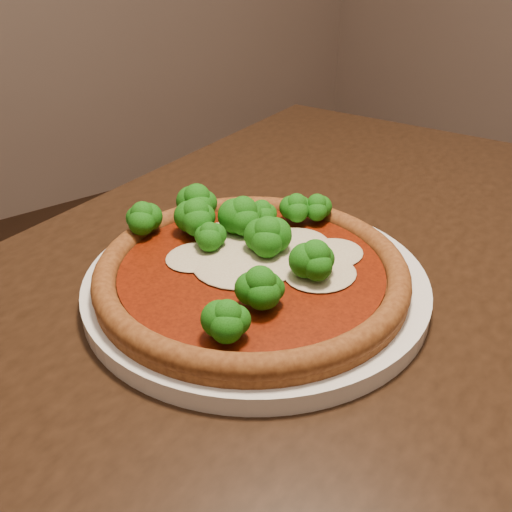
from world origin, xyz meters
TOP-DOWN VIEW (x-y plane):
  - dining_table at (0.05, 0.04)m, footprint 1.26×1.03m
  - plate at (-0.01, 0.07)m, footprint 0.34×0.34m
  - pizza at (-0.02, 0.07)m, footprint 0.30×0.30m

SIDE VIEW (x-z plane):
  - dining_table at x=0.05m, z-range 0.26..1.01m
  - plate at x=-0.01m, z-range 0.75..0.77m
  - pizza at x=-0.02m, z-range 0.75..0.82m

